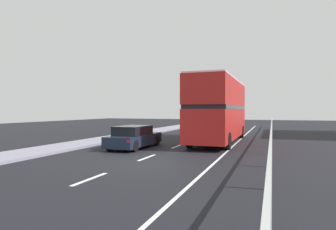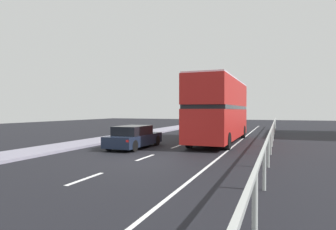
# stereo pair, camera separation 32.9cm
# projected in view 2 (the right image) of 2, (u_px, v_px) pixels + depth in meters

# --- Properties ---
(ground_plane) EXTENTS (75.72, 120.00, 0.10)m
(ground_plane) POSITION_uv_depth(u_px,v_px,m) (138.00, 161.00, 13.16)
(ground_plane) COLOR black
(near_sidewalk_kerb) EXTENTS (2.50, 80.00, 0.14)m
(near_sidewalk_kerb) POSITION_uv_depth(u_px,v_px,m) (34.00, 152.00, 15.32)
(near_sidewalk_kerb) COLOR gray
(near_sidewalk_kerb) RESTS_ON ground
(lane_paint_markings) EXTENTS (3.41, 46.00, 0.01)m
(lane_paint_markings) POSITION_uv_depth(u_px,v_px,m) (220.00, 142.00, 20.37)
(lane_paint_markings) COLOR silver
(lane_paint_markings) RESTS_ON ground
(bridge_side_railing) EXTENTS (0.10, 42.00, 1.24)m
(bridge_side_railing) POSITION_uv_depth(u_px,v_px,m) (273.00, 129.00, 19.60)
(bridge_side_railing) COLOR #AFB4B0
(bridge_side_railing) RESTS_ON ground
(double_decker_bus_red) EXTENTS (2.59, 10.52, 4.36)m
(double_decker_bus_red) POSITION_uv_depth(u_px,v_px,m) (220.00, 109.00, 20.33)
(double_decker_bus_red) COLOR red
(double_decker_bus_red) RESTS_ON ground
(hatchback_car_near) EXTENTS (1.77, 4.54, 1.32)m
(hatchback_car_near) POSITION_uv_depth(u_px,v_px,m) (134.00, 137.00, 17.41)
(hatchback_car_near) COLOR #1A2337
(hatchback_car_near) RESTS_ON ground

